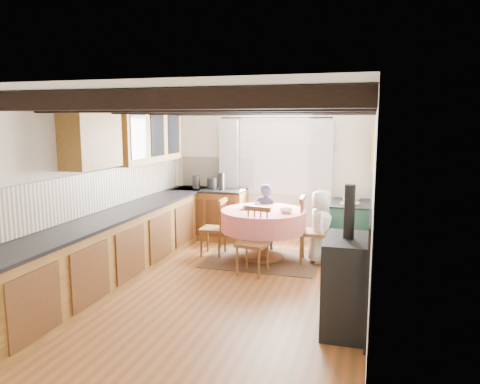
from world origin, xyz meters
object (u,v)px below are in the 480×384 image
(chair_near, at_px, (253,241))
(chair_left, at_px, (213,227))
(chair_right, at_px, (313,230))
(child_far, at_px, (265,217))
(child_right, at_px, (321,226))
(cup, at_px, (257,205))
(dining_table, at_px, (263,235))
(cast_iron_stove, at_px, (347,259))
(aga_range, at_px, (350,228))

(chair_near, height_order, chair_left, chair_near)
(chair_left, distance_m, chair_right, 1.60)
(child_far, relative_size, child_right, 1.00)
(chair_left, bearing_deg, cup, 100.27)
(chair_near, distance_m, child_right, 1.19)
(dining_table, relative_size, chair_right, 1.28)
(dining_table, height_order, child_right, child_right)
(cast_iron_stove, bearing_deg, dining_table, 123.12)
(chair_left, relative_size, child_far, 0.83)
(dining_table, distance_m, chair_near, 0.71)
(dining_table, xyz_separation_m, chair_near, (0.01, -0.70, 0.08))
(chair_left, bearing_deg, aga_range, 106.12)
(aga_range, bearing_deg, cast_iron_stove, -87.76)
(child_far, bearing_deg, chair_near, 90.20)
(chair_right, height_order, cast_iron_stove, cast_iron_stove)
(chair_near, relative_size, chair_right, 0.93)
(child_right, bearing_deg, chair_right, 109.13)
(aga_range, bearing_deg, chair_left, -162.41)
(cup, bearing_deg, child_far, 83.87)
(aga_range, bearing_deg, child_right, -125.40)
(chair_left, bearing_deg, chair_near, 47.65)
(child_far, xyz_separation_m, cup, (-0.04, -0.41, 0.27))
(chair_near, distance_m, child_far, 1.30)
(child_right, bearing_deg, dining_table, 93.25)
(chair_near, relative_size, child_right, 0.85)
(chair_right, xyz_separation_m, cast_iron_stove, (0.62, -2.19, 0.25))
(chair_right, bearing_deg, dining_table, 93.14)
(aga_range, xyz_separation_m, cup, (-1.42, -0.52, 0.40))
(chair_left, relative_size, aga_range, 0.98)
(cast_iron_stove, height_order, cup, cast_iron_stove)
(chair_near, xyz_separation_m, chair_left, (-0.85, 0.73, -0.01))
(chair_near, bearing_deg, child_far, 105.32)
(aga_range, relative_size, child_right, 0.84)
(chair_right, bearing_deg, aga_range, -42.33)
(chair_near, xyz_separation_m, cup, (-0.16, 0.88, 0.36))
(aga_range, relative_size, cast_iron_stove, 0.62)
(dining_table, bearing_deg, aga_range, 28.79)
(cast_iron_stove, height_order, child_far, cast_iron_stove)
(dining_table, relative_size, chair_near, 1.37)
(child_far, bearing_deg, chair_right, 144.63)
(cast_iron_stove, distance_m, child_right, 2.30)
(dining_table, height_order, cast_iron_stove, cast_iron_stove)
(chair_near, relative_size, cup, 10.09)
(chair_right, relative_size, cast_iron_stove, 0.67)
(chair_near, height_order, child_far, child_far)
(aga_range, distance_m, cup, 1.56)
(chair_near, bearing_deg, aga_range, 58.25)
(chair_left, height_order, aga_range, chair_left)
(child_right, relative_size, cup, 11.88)
(child_far, height_order, child_right, child_right)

